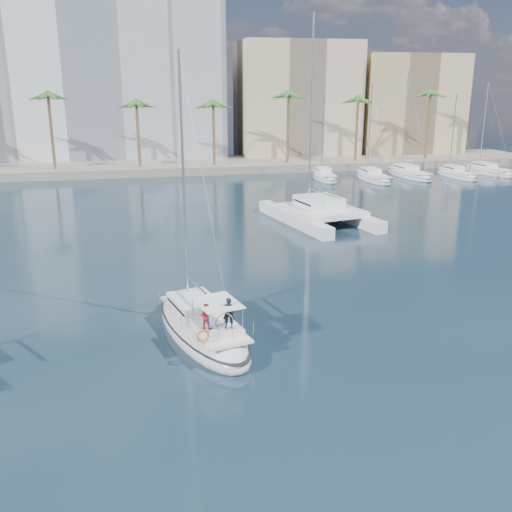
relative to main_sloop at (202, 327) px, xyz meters
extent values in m
plane|color=black|center=(3.11, 1.79, -0.50)|extent=(160.00, 160.00, 0.00)
cube|color=gray|center=(3.11, 62.79, 0.10)|extent=(120.00, 14.00, 1.20)
cube|color=silver|center=(-8.89, 74.79, 13.50)|extent=(42.00, 16.00, 28.00)
cube|color=tan|center=(25.11, 71.79, 9.50)|extent=(20.00, 14.00, 20.00)
cube|color=tan|center=(45.11, 69.79, 8.50)|extent=(18.00, 12.00, 18.00)
cylinder|color=brown|center=(3.11, 58.79, 4.75)|extent=(0.44, 0.44, 10.50)
sphere|color=#2F6224|center=(3.11, 58.79, 10.00)|extent=(3.60, 3.60, 3.60)
cylinder|color=brown|center=(37.11, 58.79, 4.75)|extent=(0.44, 0.44, 10.50)
sphere|color=#2F6224|center=(37.11, 58.79, 10.00)|extent=(3.60, 3.60, 3.60)
ellipsoid|color=silver|center=(0.00, 0.01, -0.18)|extent=(5.69, 10.81, 2.14)
ellipsoid|color=black|center=(0.00, 0.01, 0.12)|extent=(5.75, 10.92, 0.18)
cube|color=silver|center=(0.05, -0.18, 0.63)|extent=(4.15, 8.08, 0.12)
cube|color=silver|center=(-0.24, 0.98, 0.99)|extent=(2.96, 3.81, 0.60)
cube|color=black|center=(-0.24, 0.98, 1.01)|extent=(2.89, 3.43, 0.14)
cylinder|color=#B7BABF|center=(-0.53, 2.13, 7.46)|extent=(0.15, 0.15, 13.54)
cylinder|color=#B7BABF|center=(-0.02, 0.11, 2.19)|extent=(1.12, 4.07, 0.11)
cube|color=silver|center=(0.53, -2.11, 0.87)|extent=(2.53, 2.98, 0.36)
cube|color=white|center=(0.55, -2.20, 2.24)|extent=(2.53, 2.98, 0.04)
torus|color=silver|center=(0.77, -3.07, 1.54)|extent=(0.94, 0.29, 0.96)
torus|color=#E5560C|center=(-0.36, -3.76, 1.24)|extent=(0.66, 0.34, 0.64)
imported|color=black|center=(1.02, -2.73, 1.85)|extent=(0.61, 0.43, 1.60)
imported|color=maroon|center=(-0.07, -2.52, 1.70)|extent=(0.78, 0.71, 1.30)
cube|color=silver|center=(11.63, 23.70, 0.05)|extent=(3.94, 13.40, 1.10)
cube|color=silver|center=(17.03, 24.84, 0.05)|extent=(3.94, 13.40, 1.10)
cube|color=silver|center=(14.47, 23.61, 0.80)|extent=(7.51, 8.50, 0.50)
cube|color=silver|center=(14.33, 24.27, 1.50)|extent=(4.45, 4.71, 1.00)
cube|color=black|center=(14.33, 24.27, 1.55)|extent=(4.36, 4.19, 0.18)
cylinder|color=#B7BABF|center=(13.91, 26.24, 9.96)|extent=(0.18, 0.18, 17.92)
ellipsoid|color=silver|center=(-0.03, 4.07, 0.51)|extent=(0.21, 0.40, 0.19)
sphere|color=silver|center=(-0.03, 4.26, 0.53)|extent=(0.10, 0.10, 0.10)
cube|color=gray|center=(-0.32, 4.07, 0.54)|extent=(0.46, 0.17, 0.11)
cube|color=gray|center=(0.26, 4.07, 0.54)|extent=(0.46, 0.17, 0.11)
camera|label=1|loc=(-2.93, -28.20, 12.55)|focal=40.00mm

